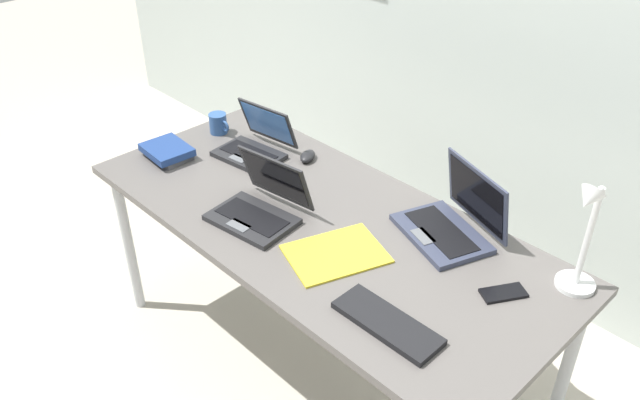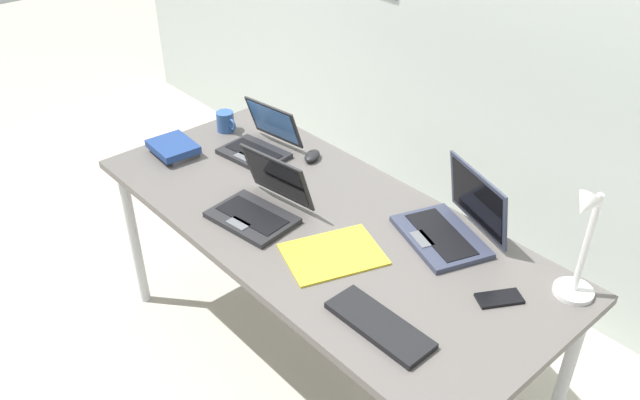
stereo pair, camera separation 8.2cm
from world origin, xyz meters
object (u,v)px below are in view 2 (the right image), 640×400
laptop_far_corner (260,205)px  computer_mouse (312,156)px  desk_lamp (581,246)px  laptop_by_keyboard (452,225)px  cell_phone (499,298)px  laptop_back_left (260,144)px  external_keyboard (379,325)px  paper_folder_front_right (333,254)px  book_stack (174,148)px  coffee_mug (226,122)px

laptop_far_corner → computer_mouse: 0.44m
desk_lamp → laptop_by_keyboard: (-0.43, -0.02, -0.15)m
desk_lamp → laptop_far_corner: (-0.96, -0.42, -0.15)m
computer_mouse → cell_phone: computer_mouse is taller
laptop_back_left → cell_phone: 1.19m
external_keyboard → paper_folder_front_right: 0.35m
laptop_by_keyboard → laptop_far_corner: bearing=-142.9°
laptop_back_left → computer_mouse: (0.19, 0.12, -0.02)m
cell_phone → desk_lamp: bearing=80.7°
desk_lamp → book_stack: bearing=-165.0°
book_stack → paper_folder_front_right: size_ratio=0.66×
laptop_back_left → laptop_far_corner: (0.36, -0.28, 0.00)m
desk_lamp → book_stack: size_ratio=1.96×
paper_folder_front_right → coffee_mug: (-0.96, 0.25, 0.04)m
laptop_back_left → external_keyboard: 1.10m
laptop_by_keyboard → coffee_mug: (-1.15, -0.12, -0.00)m
book_stack → laptop_far_corner: bearing=-0.3°
desk_lamp → cell_phone: desk_lamp is taller
computer_mouse → laptop_back_left: bearing=-175.3°
laptop_far_corner → cell_phone: 0.87m
cell_phone → paper_folder_front_right: cell_phone is taller
laptop_far_corner → external_keyboard: laptop_far_corner is taller
laptop_back_left → book_stack: 0.35m
laptop_far_corner → book_stack: (-0.59, 0.00, -0.02)m
laptop_by_keyboard → coffee_mug: 1.16m
laptop_far_corner → paper_folder_front_right: laptop_far_corner is taller
desk_lamp → paper_folder_front_right: size_ratio=1.29×
computer_mouse → paper_folder_front_right: size_ratio=0.31×
desk_lamp → cell_phone: (-0.13, -0.16, -0.19)m
book_stack → laptop_by_keyboard: bearing=19.7°
desk_lamp → coffee_mug: desk_lamp is taller
laptop_by_keyboard → laptop_back_left: (-0.89, -0.13, -0.01)m
cell_phone → paper_folder_front_right: 0.54m
cell_phone → book_stack: (-1.42, -0.26, 0.02)m
cell_phone → laptop_back_left: bearing=-149.9°
desk_lamp → laptop_far_corner: size_ratio=1.23×
laptop_back_left → laptop_far_corner: 0.46m
book_stack → computer_mouse: bearing=43.7°
laptop_back_left → paper_folder_front_right: (0.70, -0.24, -0.04)m
laptop_back_left → computer_mouse: size_ratio=3.10×
laptop_by_keyboard → computer_mouse: 0.71m
book_stack → coffee_mug: bearing=96.2°
computer_mouse → cell_phone: size_ratio=0.71×
computer_mouse → book_stack: (-0.41, -0.40, 0.01)m
laptop_far_corner → cell_phone: laptop_far_corner is taller
desk_lamp → paper_folder_front_right: (-0.62, -0.38, -0.19)m
laptop_back_left → external_keyboard: laptop_back_left is taller
laptop_by_keyboard → laptop_back_left: size_ratio=1.31×
external_keyboard → coffee_mug: coffee_mug is taller
laptop_by_keyboard → cell_phone: size_ratio=2.87×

